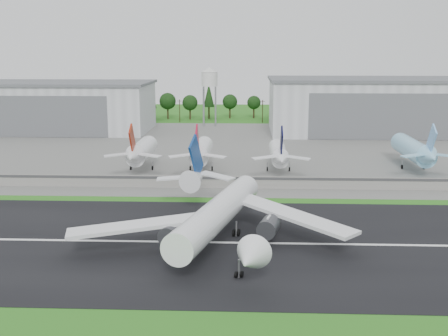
{
  "coord_description": "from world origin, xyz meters",
  "views": [
    {
      "loc": [
        14.14,
        -96.42,
        37.85
      ],
      "look_at": [
        8.37,
        40.0,
        9.0
      ],
      "focal_mm": 45.0,
      "sensor_mm": 36.0,
      "label": 1
    }
  ],
  "objects_px": {
    "parked_jet_red_a": "(140,152)",
    "parked_jet_red_b": "(201,152)",
    "main_airliner": "(218,220)",
    "parked_jet_skyblue": "(415,150)",
    "parked_jet_navy": "(279,154)"
  },
  "relations": [
    {
      "from": "parked_jet_red_a",
      "to": "parked_jet_red_b",
      "type": "relative_size",
      "value": 1.0
    },
    {
      "from": "parked_jet_red_a",
      "to": "main_airliner",
      "type": "bearing_deg",
      "value": -67.19
    },
    {
      "from": "parked_jet_red_a",
      "to": "parked_jet_skyblue",
      "type": "distance_m",
      "value": 87.42
    },
    {
      "from": "main_airliner",
      "to": "parked_jet_red_a",
      "type": "relative_size",
      "value": 1.87
    },
    {
      "from": "main_airliner",
      "to": "parked_jet_navy",
      "type": "height_order",
      "value": "main_airliner"
    },
    {
      "from": "parked_jet_navy",
      "to": "main_airliner",
      "type": "bearing_deg",
      "value": -103.05
    },
    {
      "from": "parked_jet_red_a",
      "to": "parked_jet_skyblue",
      "type": "xyz_separation_m",
      "value": [
        87.27,
        5.02,
        0.12
      ]
    },
    {
      "from": "parked_jet_red_a",
      "to": "parked_jet_navy",
      "type": "height_order",
      "value": "parked_jet_red_a"
    },
    {
      "from": "parked_jet_red_a",
      "to": "parked_jet_skyblue",
      "type": "bearing_deg",
      "value": 3.29
    },
    {
      "from": "parked_jet_red_b",
      "to": "parked_jet_skyblue",
      "type": "bearing_deg",
      "value": 4.22
    },
    {
      "from": "parked_jet_skyblue",
      "to": "main_airliner",
      "type": "bearing_deg",
      "value": -129.37
    },
    {
      "from": "parked_jet_red_b",
      "to": "parked_jet_skyblue",
      "type": "height_order",
      "value": "parked_jet_skyblue"
    },
    {
      "from": "main_airliner",
      "to": "parked_jet_navy",
      "type": "bearing_deg",
      "value": -88.57
    },
    {
      "from": "main_airliner",
      "to": "parked_jet_red_b",
      "type": "relative_size",
      "value": 1.87
    },
    {
      "from": "parked_jet_red_a",
      "to": "parked_jet_navy",
      "type": "relative_size",
      "value": 1.0
    }
  ]
}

